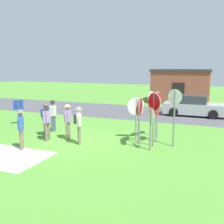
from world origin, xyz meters
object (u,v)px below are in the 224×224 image
at_px(stop_sign_center_cluster, 139,116).
at_px(person_in_teal, 68,120).
at_px(stop_sign_nearest, 151,122).
at_px(person_holding_notes, 47,121).
at_px(person_near_signs, 53,114).
at_px(info_panel_leftmost, 18,108).
at_px(stop_sign_rear_right, 136,111).
at_px(stop_sign_far_back, 175,108).
at_px(person_with_sunhat, 78,123).
at_px(person_in_blue, 21,127).
at_px(parked_car_on_street, 193,106).
at_px(stop_sign_leaning_left, 157,107).
at_px(stop_sign_low_front, 154,109).
at_px(person_on_left, 46,117).
at_px(stop_sign_leaning_right, 139,112).
at_px(stop_sign_rear_left, 157,115).
at_px(stop_sign_tallest, 151,107).

distance_m(stop_sign_center_cluster, person_in_teal, 3.68).
bearing_deg(stop_sign_nearest, person_holding_notes, -175.61).
xyz_separation_m(person_holding_notes, person_near_signs, (-0.79, 1.64, 0.00)).
bearing_deg(info_panel_leftmost, person_near_signs, -12.50).
bearing_deg(stop_sign_center_cluster, stop_sign_rear_right, 112.16).
bearing_deg(stop_sign_far_back, stop_sign_center_cluster, -147.87).
relative_size(person_near_signs, person_with_sunhat, 1.00).
height_order(stop_sign_rear_right, person_in_blue, stop_sign_rear_right).
bearing_deg(parked_car_on_street, stop_sign_leaning_left, -100.18).
xyz_separation_m(parked_car_on_street, stop_sign_low_front, (-1.03, -8.42, 1.00)).
distance_m(stop_sign_leaning_left, person_in_blue, 6.57).
distance_m(stop_sign_rear_right, person_on_left, 4.68).
xyz_separation_m(stop_sign_leaning_right, stop_sign_rear_left, (0.70, 0.51, -0.16)).
distance_m(stop_sign_tallest, person_with_sunhat, 3.63).
bearing_deg(info_panel_leftmost, person_on_left, -26.44).
height_order(stop_sign_rear_left, info_panel_leftmost, stop_sign_rear_left).
distance_m(stop_sign_tallest, person_holding_notes, 5.10).
relative_size(stop_sign_rear_right, stop_sign_low_front, 0.86).
bearing_deg(person_near_signs, stop_sign_far_back, -2.63).
bearing_deg(stop_sign_leaning_right, stop_sign_rear_left, 36.08).
xyz_separation_m(person_in_teal, person_with_sunhat, (0.89, -0.53, 0.03)).
height_order(stop_sign_low_front, person_with_sunhat, stop_sign_low_front).
bearing_deg(person_in_teal, parked_car_on_street, 59.75).
bearing_deg(stop_sign_rear_right, stop_sign_tallest, 26.48).
height_order(stop_sign_leaning_left, person_in_blue, stop_sign_leaning_left).
height_order(stop_sign_far_back, person_holding_notes, stop_sign_far_back).
height_order(person_in_blue, info_panel_leftmost, person_in_blue).
height_order(person_holding_notes, person_near_signs, same).
distance_m(stop_sign_rear_left, stop_sign_center_cluster, 1.27).
bearing_deg(stop_sign_leaning_right, person_holding_notes, -165.21).
bearing_deg(stop_sign_leaning_right, stop_sign_low_front, -8.90).
distance_m(stop_sign_nearest, info_panel_leftmost, 9.01).
distance_m(stop_sign_leaning_left, person_holding_notes, 5.50).
bearing_deg(person_on_left, info_panel_leftmost, 153.56).
bearing_deg(person_in_teal, person_with_sunhat, -30.56).
distance_m(stop_sign_low_front, info_panel_leftmost, 8.89).
bearing_deg(stop_sign_rear_right, stop_sign_leaning_left, 43.38).
xyz_separation_m(stop_sign_low_front, person_near_signs, (-5.77, 0.62, -0.70)).
distance_m(stop_sign_center_cluster, person_on_left, 5.10).
distance_m(stop_sign_rear_left, person_in_blue, 6.12).
xyz_separation_m(stop_sign_rear_right, person_near_signs, (-4.72, -0.19, -0.45)).
bearing_deg(stop_sign_center_cluster, person_in_blue, -156.81).
bearing_deg(stop_sign_rear_right, person_in_teal, -157.57).
relative_size(parked_car_on_street, person_with_sunhat, 2.49).
height_order(stop_sign_rear_right, person_in_teal, stop_sign_rear_right).
xyz_separation_m(stop_sign_leaning_right, person_in_blue, (-4.52, -2.67, -0.51)).
distance_m(person_in_teal, person_on_left, 1.43).
distance_m(stop_sign_far_back, stop_sign_low_front, 0.91).
height_order(stop_sign_leaning_left, stop_sign_center_cluster, stop_sign_leaning_left).
bearing_deg(info_panel_leftmost, stop_sign_nearest, -12.31).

